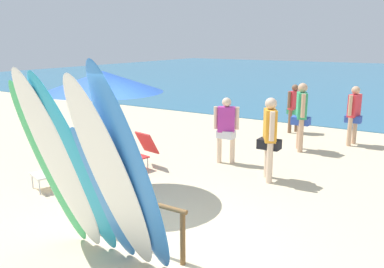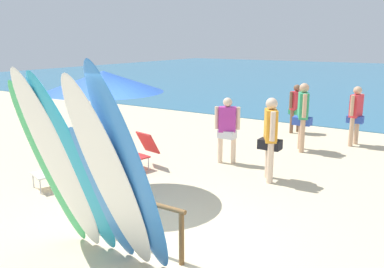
% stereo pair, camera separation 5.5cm
% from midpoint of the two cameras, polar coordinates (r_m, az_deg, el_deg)
% --- Properties ---
extents(ground, '(60.00, 60.00, 0.00)m').
position_cam_midpoint_polar(ground, '(18.46, 21.45, 3.44)').
color(ground, beige).
extents(surfboard_rack, '(1.84, 0.07, 0.76)m').
position_cam_midpoint_polar(surfboard_rack, '(5.71, -8.48, -10.43)').
color(surfboard_rack, brown).
rests_on(surfboard_rack, ground).
extents(surfboard_green_0, '(0.51, 0.98, 2.38)m').
position_cam_midpoint_polar(surfboard_green_0, '(5.55, -18.87, -4.60)').
color(surfboard_green_0, '#38B266').
rests_on(surfboard_green_0, ground).
extents(surfboard_white_1, '(0.59, 1.21, 2.55)m').
position_cam_midpoint_polar(surfboard_white_1, '(5.21, -17.56, -4.67)').
color(surfboard_white_1, white).
rests_on(surfboard_white_1, ground).
extents(surfboard_teal_2, '(0.55, 1.15, 2.52)m').
position_cam_midpoint_polar(surfboard_teal_2, '(5.10, -15.57, -5.11)').
color(surfboard_teal_2, '#289EC6').
rests_on(surfboard_teal_2, ground).
extents(surfboard_blue_3, '(0.56, 0.90, 1.91)m').
position_cam_midpoint_polar(surfboard_blue_3, '(5.07, -11.90, -8.68)').
color(surfboard_blue_3, '#337AD1').
rests_on(surfboard_blue_3, ground).
extents(surfboard_white_4, '(0.60, 1.16, 2.52)m').
position_cam_midpoint_polar(surfboard_white_4, '(4.65, -10.84, -6.62)').
color(surfboard_white_4, white).
rests_on(surfboard_white_4, ground).
extents(surfboard_blue_5, '(0.57, 1.15, 2.66)m').
position_cam_midpoint_polar(surfboard_blue_5, '(4.51, -8.09, -6.22)').
color(surfboard_blue_5, '#337AD1').
rests_on(surfboard_blue_5, ground).
extents(beachgoer_by_water, '(0.39, 0.52, 1.48)m').
position_cam_midpoint_polar(beachgoer_by_water, '(12.86, 14.46, 3.94)').
color(beachgoer_by_water, brown).
rests_on(beachgoer_by_water, ground).
extents(beachgoer_near_rack, '(0.54, 0.33, 1.53)m').
position_cam_midpoint_polar(beachgoer_near_rack, '(9.34, 5.11, 1.15)').
color(beachgoer_near_rack, beige).
rests_on(beachgoer_near_rack, ground).
extents(beachgoer_photographing, '(0.42, 0.59, 1.60)m').
position_cam_midpoint_polar(beachgoer_photographing, '(11.77, 22.05, 2.91)').
color(beachgoer_photographing, tan).
rests_on(beachgoer_photographing, ground).
extents(beachgoer_midbeach, '(0.44, 0.57, 1.70)m').
position_cam_midpoint_polar(beachgoer_midbeach, '(8.28, 11.10, 0.06)').
color(beachgoer_midbeach, beige).
rests_on(beachgoer_midbeach, ground).
extents(beachgoer_strolling, '(0.45, 0.61, 1.74)m').
position_cam_midpoint_polar(beachgoer_strolling, '(10.75, 15.37, 2.95)').
color(beachgoer_strolling, tan).
rests_on(beachgoer_strolling, ground).
extents(beach_chair_red, '(0.63, 0.82, 0.80)m').
position_cam_midpoint_polar(beach_chair_red, '(9.12, -6.81, -2.17)').
color(beach_chair_red, '#B7B7BC').
rests_on(beach_chair_red, ground).
extents(beach_chair_blue, '(0.70, 0.80, 0.82)m').
position_cam_midpoint_polar(beach_chair_blue, '(8.32, -18.48, -4.21)').
color(beach_chair_blue, '#B7B7BC').
rests_on(beach_chair_blue, ground).
extents(beach_umbrella, '(2.12, 2.12, 2.27)m').
position_cam_midpoint_polar(beach_umbrella, '(7.40, -12.06, 7.19)').
color(beach_umbrella, silver).
rests_on(beach_umbrella, ground).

